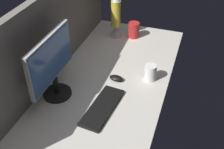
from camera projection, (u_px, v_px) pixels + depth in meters
ground_plane at (103, 87)px, 183.53cm from camera, size 180.00×80.00×3.00cm
cubicle_wall_back at (47, 39)px, 175.22cm from camera, size 180.00×5.00×56.78cm
monitor at (52, 64)px, 162.14cm from camera, size 45.92×18.00×41.02cm
keyboard at (102, 107)px, 164.99cm from camera, size 38.06×16.44×2.00cm
mouse at (116, 78)px, 186.28cm from camera, size 6.60×10.15×3.40cm
mug_ceramic_white at (150, 73)px, 184.75cm from camera, size 7.90×7.90×11.31cm
mug_red_plastic at (134, 30)px, 230.65cm from camera, size 8.97×8.97×12.83cm
lava_lamp at (116, 20)px, 226.76cm from camera, size 10.64×10.64×34.82cm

